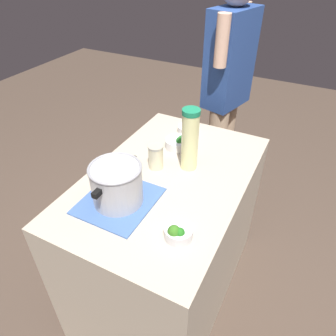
{
  "coord_description": "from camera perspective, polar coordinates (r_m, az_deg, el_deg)",
  "views": [
    {
      "loc": [
        -1.07,
        -0.55,
        1.84
      ],
      "look_at": [
        0.0,
        0.0,
        0.94
      ],
      "focal_mm": 33.34,
      "sensor_mm": 36.0,
      "label": 1
    }
  ],
  "objects": [
    {
      "name": "broccoli_bowl_back",
      "position": [
        1.88,
        3.63,
        7.27
      ],
      "size": [
        0.11,
        0.11,
        0.07
      ],
      "color": "silver",
      "rests_on": "counter_slab"
    },
    {
      "name": "mason_jar",
      "position": [
        1.56,
        -2.24,
        2.1
      ],
      "size": [
        0.08,
        0.08,
        0.13
      ],
      "color": "beige",
      "rests_on": "counter_slab"
    },
    {
      "name": "broccoli_bowl_front",
      "position": [
        1.73,
        1.87,
        4.61
      ],
      "size": [
        0.14,
        0.14,
        0.08
      ],
      "color": "silver",
      "rests_on": "counter_slab"
    },
    {
      "name": "ground_plane",
      "position": [
        2.2,
        0.0,
        -20.1
      ],
      "size": [
        8.0,
        8.0,
        0.0
      ],
      "primitive_type": "plane",
      "color": "#4F3F34"
    },
    {
      "name": "dish_cloth",
      "position": [
        1.41,
        -8.96,
        -5.93
      ],
      "size": [
        0.33,
        0.3,
        0.01
      ],
      "primitive_type": "cube",
      "color": "#4568AB",
      "rests_on": "counter_slab"
    },
    {
      "name": "broccoli_bowl_center",
      "position": [
        1.23,
        1.82,
        -11.74
      ],
      "size": [
        0.11,
        0.11,
        0.07
      ],
      "color": "silver",
      "rests_on": "counter_slab"
    },
    {
      "name": "cooking_pot",
      "position": [
        1.35,
        -9.36,
        -2.82
      ],
      "size": [
        0.3,
        0.23,
        0.18
      ],
      "color": "#B7B7BC",
      "rests_on": "dish_cloth"
    },
    {
      "name": "person_cook",
      "position": [
        2.31,
        10.54,
        13.12
      ],
      "size": [
        0.5,
        0.28,
        1.7
      ],
      "color": "tan",
      "rests_on": "ground_plane"
    },
    {
      "name": "counter_slab",
      "position": [
        1.84,
        0.0,
        -12.47
      ],
      "size": [
        1.15,
        0.74,
        0.89
      ],
      "primitive_type": "cube",
      "color": "#BDAE96",
      "rests_on": "ground_plane"
    },
    {
      "name": "lemonade_pitcher",
      "position": [
        1.51,
        4.03,
        5.18
      ],
      "size": [
        0.09,
        0.09,
        0.32
      ],
      "color": "#F0EEA2",
      "rests_on": "counter_slab"
    }
  ]
}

